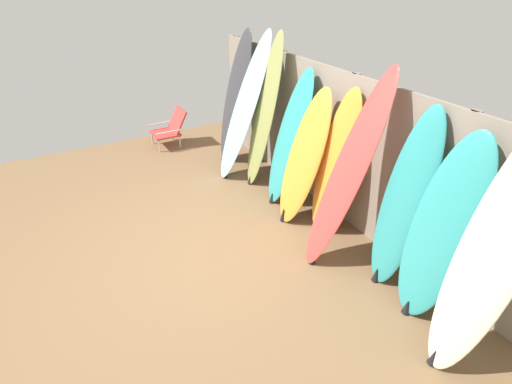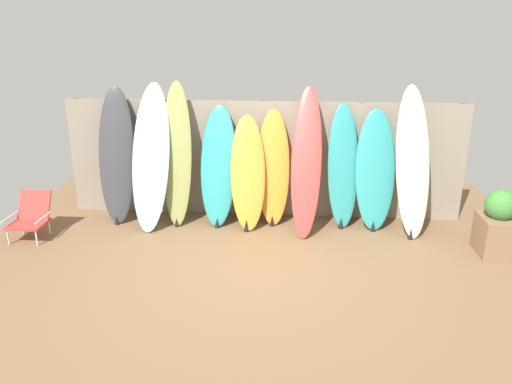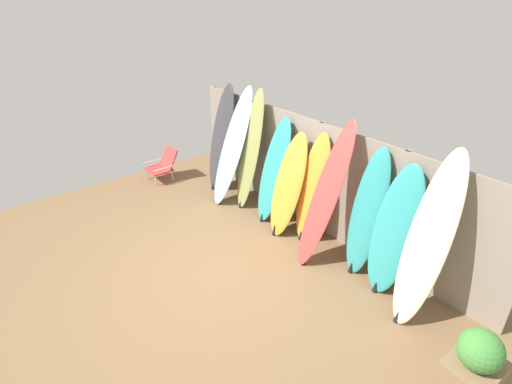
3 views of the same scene
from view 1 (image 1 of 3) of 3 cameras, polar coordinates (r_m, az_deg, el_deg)
ground at (r=4.49m, az=-8.84°, el=-9.81°), size 7.68×7.68×0.00m
fence_back at (r=4.92m, az=12.61°, el=5.94°), size 6.08×0.11×1.80m
surfboard_charcoal_0 at (r=6.39m, az=-2.96°, el=13.24°), size 0.59×0.63×2.03m
surfboard_skyblue_1 at (r=5.84m, az=-1.68°, el=11.91°), size 0.57×0.86×2.09m
surfboard_olive_2 at (r=5.59m, az=1.18°, el=11.17°), size 0.46×0.56×2.11m
surfboard_teal_3 at (r=5.17m, az=4.82°, el=7.51°), size 0.55×0.60×1.77m
surfboard_orange_4 at (r=4.82m, az=6.92°, el=4.77°), size 0.59×0.70×1.64m
surfboard_orange_5 at (r=4.65m, az=11.22°, el=3.86°), size 0.52×0.50×1.71m
surfboard_red_6 at (r=4.10m, az=12.99°, el=2.65°), size 0.47×0.88×2.05m
surfboard_teal_7 at (r=4.00m, az=20.51°, el=-1.34°), size 0.51×0.54×1.81m
surfboard_teal_8 at (r=3.76m, az=25.08°, el=-5.06°), size 0.61×0.55×1.74m
surfboard_cream_9 at (r=3.39m, az=30.94°, el=-7.20°), size 0.57×0.85×2.09m
beach_chair at (r=7.26m, az=-12.11°, el=9.00°), size 0.50×0.58×0.63m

